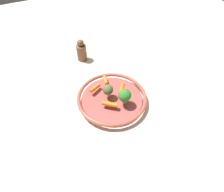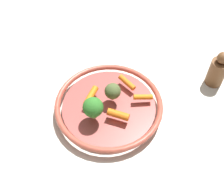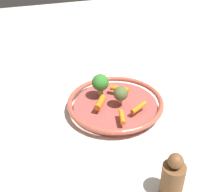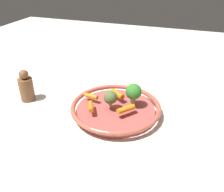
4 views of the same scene
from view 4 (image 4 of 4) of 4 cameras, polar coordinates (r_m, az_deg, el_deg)
ground_plane at (r=0.87m, az=0.89°, el=-4.27°), size 2.59×2.59×0.00m
serving_bowl at (r=0.85m, az=0.90°, el=-3.08°), size 0.32×0.32×0.04m
baby_carrot_near_rim at (r=0.89m, az=1.29°, el=0.48°), size 0.06×0.05×0.02m
baby_carrot_back at (r=0.80m, az=3.31°, el=-3.12°), size 0.06×0.06×0.02m
baby_carrot_right at (r=0.82m, az=-5.05°, el=-2.50°), size 0.04×0.06×0.02m
baby_carrot_center at (r=0.88m, az=-5.03°, el=-0.02°), size 0.06×0.03×0.02m
broccoli_floret_large at (r=0.84m, az=5.15°, el=0.98°), size 0.06×0.06×0.07m
broccoli_floret_edge at (r=0.82m, az=-0.36°, el=-0.36°), size 0.05×0.05×0.06m
pepper_mill at (r=0.98m, az=-19.73°, el=1.95°), size 0.05×0.05×0.13m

